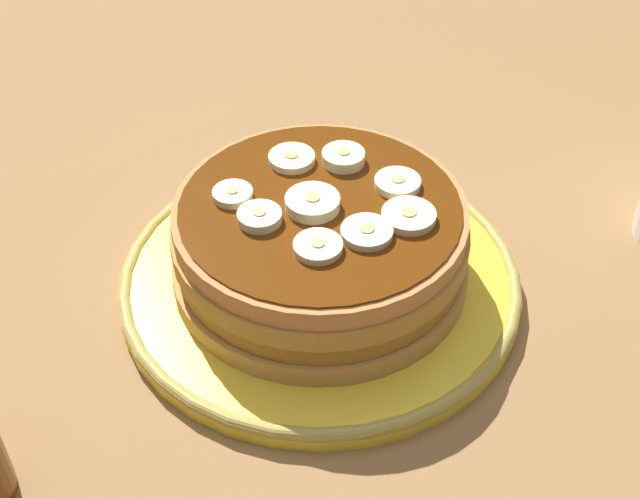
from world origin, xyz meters
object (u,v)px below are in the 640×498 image
object	(u,v)px
banana_slice_2	(261,219)
banana_slice_7	(367,233)
banana_slice_4	(318,247)
banana_slice_8	(233,195)
banana_slice_1	(343,158)
plate	(320,279)
banana_slice_3	(400,186)
banana_slice_5	(409,217)
pancake_stack	(322,240)
banana_slice_0	(313,204)
banana_slice_6	(287,160)

from	to	relation	value
banana_slice_2	banana_slice_7	world-z (taller)	banana_slice_2
banana_slice_4	banana_slice_8	bearing A→B (deg)	-154.54
banana_slice_7	banana_slice_1	bearing A→B (deg)	167.68
plate	banana_slice_3	bearing A→B (deg)	86.67
plate	banana_slice_5	xyz separation A→B (cm)	(3.33, 4.61, 6.63)
banana_slice_5	banana_slice_7	xyz separation A→B (cm)	(0.41, -3.04, -0.03)
banana_slice_5	pancake_stack	bearing A→B (deg)	-127.33
banana_slice_2	banana_slice_7	distance (cm)	6.65
banana_slice_0	banana_slice_6	distance (cm)	5.15
pancake_stack	banana_slice_7	distance (cm)	5.18
banana_slice_3	plate	bearing A→B (deg)	-93.33
banana_slice_4	banana_slice_6	bearing A→B (deg)	171.31
banana_slice_6	banana_slice_8	size ratio (longest dim) A/B	1.21
banana_slice_6	banana_slice_8	distance (cm)	5.11
banana_slice_8	pancake_stack	bearing A→B (deg)	60.99
plate	banana_slice_7	xyz separation A→B (cm)	(3.74, 1.57, 6.60)
banana_slice_2	banana_slice_8	size ratio (longest dim) A/B	1.07
banana_slice_3	banana_slice_7	distance (cm)	5.17
plate	banana_slice_2	world-z (taller)	banana_slice_2
banana_slice_1	banana_slice_6	bearing A→B (deg)	-111.05
pancake_stack	banana_slice_4	world-z (taller)	banana_slice_4
banana_slice_6	banana_slice_5	bearing A→B (deg)	30.20
banana_slice_0	banana_slice_6	bearing A→B (deg)	177.73
banana_slice_6	banana_slice_8	xyz separation A→B (cm)	(2.26, -4.58, 0.00)
banana_slice_4	banana_slice_5	world-z (taller)	same
banana_slice_1	banana_slice_5	xyz separation A→B (cm)	(7.10, 1.40, -0.12)
banana_slice_7	banana_slice_6	bearing A→B (deg)	-168.02
banana_slice_4	banana_slice_1	bearing A→B (deg)	147.33
banana_slice_6	pancake_stack	bearing A→B (deg)	5.12
plate	banana_slice_4	world-z (taller)	banana_slice_4
banana_slice_5	banana_slice_7	distance (cm)	3.07
banana_slice_4	banana_slice_7	xyz separation A→B (cm)	(-0.12, 3.26, -0.00)
banana_slice_2	banana_slice_6	xyz separation A→B (cm)	(-5.31, 3.74, -0.06)
pancake_stack	banana_slice_3	xyz separation A→B (cm)	(0.40, 5.31, 3.22)
banana_slice_0	banana_slice_2	distance (cm)	3.54
banana_slice_0	banana_slice_8	bearing A→B (deg)	-123.40
banana_slice_0	banana_slice_1	distance (cm)	5.31
pancake_stack	banana_slice_1	xyz separation A→B (cm)	(-3.69, 3.07, 3.35)
banana_slice_0	banana_slice_2	bearing A→B (deg)	-87.22
banana_slice_6	banana_slice_0	bearing A→B (deg)	-2.27
banana_slice_2	banana_slice_8	bearing A→B (deg)	-164.58
pancake_stack	banana_slice_1	distance (cm)	5.86
banana_slice_5	banana_slice_8	size ratio (longest dim) A/B	1.32
banana_slice_4	banana_slice_5	bearing A→B (deg)	94.86
plate	banana_slice_5	bearing A→B (deg)	54.18
banana_slice_6	banana_slice_1	bearing A→B (deg)	68.95
banana_slice_0	plate	bearing A→B (deg)	91.68
banana_slice_0	banana_slice_5	size ratio (longest dim) A/B	1.02
plate	banana_slice_6	world-z (taller)	banana_slice_6
pancake_stack	banana_slice_6	distance (cm)	6.00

